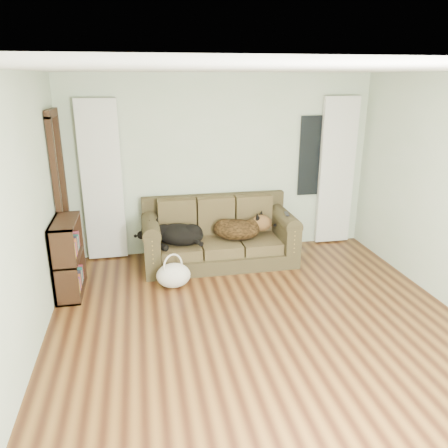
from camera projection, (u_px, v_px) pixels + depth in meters
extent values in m
plane|color=#371B0E|center=(266.00, 336.00, 4.51)|extent=(5.00, 5.00, 0.00)
plane|color=white|center=(276.00, 69.00, 3.68)|extent=(5.00, 5.00, 0.00)
cube|color=beige|center=(221.00, 166.00, 6.42)|extent=(4.50, 0.04, 2.60)
cube|color=beige|center=(14.00, 232.00, 3.68)|extent=(0.04, 5.00, 2.60)
cube|color=silver|center=(102.00, 182.00, 6.08)|extent=(0.55, 0.08, 2.25)
cube|color=silver|center=(336.00, 172.00, 6.72)|extent=(0.55, 0.08, 2.25)
cube|color=black|center=(315.00, 156.00, 6.62)|extent=(0.50, 0.03, 1.20)
cube|color=#321A0E|center=(61.00, 197.00, 5.67)|extent=(0.07, 0.60, 2.10)
cube|color=#302C17|center=(219.00, 232.00, 6.18)|extent=(2.12, 0.92, 0.87)
ellipsoid|color=black|center=(176.00, 235.00, 5.99)|extent=(0.82, 0.72, 0.29)
ellipsoid|color=black|center=(239.00, 229.00, 6.20)|extent=(0.81, 0.69, 0.30)
cube|color=black|center=(287.00, 214.00, 6.08)|extent=(0.09, 0.19, 0.02)
ellipsoid|color=silver|center=(173.00, 275.00, 5.51)|extent=(0.50, 0.43, 0.31)
cube|color=#321A0E|center=(68.00, 255.00, 5.27)|extent=(0.35, 0.77, 0.94)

